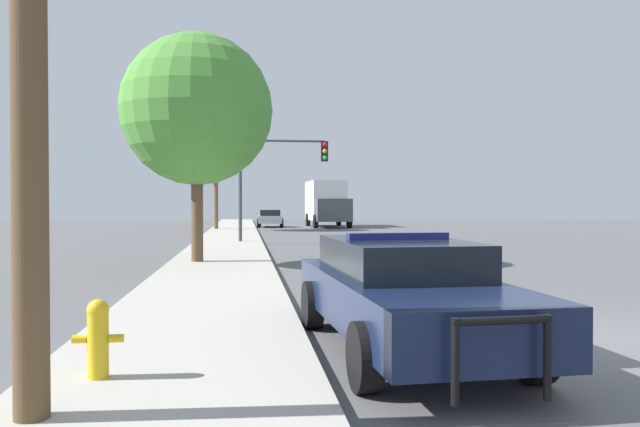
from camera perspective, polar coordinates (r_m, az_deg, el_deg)
name	(u,v)px	position (r m, az deg, el deg)	size (l,w,h in m)	color
ground_plane	(562,336)	(9.49, 21.26, -10.37)	(110.00, 110.00, 0.00)	#565659
sidewalk_left	(191,341)	(8.42, -11.72, -11.34)	(3.00, 110.00, 0.13)	#ADA89E
police_car	(402,291)	(7.98, 7.54, -7.00)	(2.25, 5.29, 1.47)	#141E3D
fire_hydrant	(98,336)	(6.64, -19.63, -10.51)	(0.49, 0.21, 0.78)	gold
traffic_light	(278,167)	(27.90, -3.88, 4.28)	(4.00, 0.35, 4.62)	#424247
car_background_distant	(270,218)	(46.57, -4.56, -0.40)	(2.05, 4.08, 1.29)	#B7B7BC
box_truck	(327,203)	(47.29, 0.60, 1.01)	(2.83, 7.46, 3.46)	#474C51
tree_sidewalk_far	(216,149)	(41.27, -9.50, 5.86)	(4.05, 4.05, 7.24)	brown
tree_sidewalk_near	(197,110)	(18.77, -11.20, 9.27)	(4.42, 4.42, 6.65)	brown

